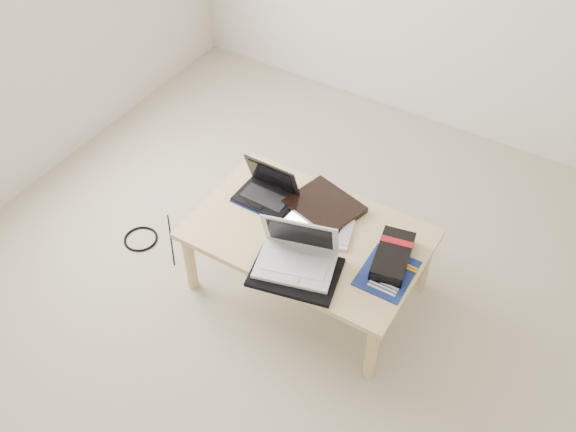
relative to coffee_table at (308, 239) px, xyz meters
The scene contains 14 objects.
ground 0.52m from the coffee_table, 59.66° to the right, with size 4.00×4.00×0.00m, color #ACA38B.
room_shell 1.38m from the coffee_table, 59.66° to the right, with size 4.20×4.20×2.70m.
coffee_table is the anchor object (origin of this frame).
book 0.19m from the coffee_table, 93.80° to the left, with size 0.39×0.35×0.03m.
netbook 0.32m from the coffee_table, 161.14° to the left, with size 0.29×0.21×0.20m.
tablet 0.07m from the coffee_table, 137.44° to the left, with size 0.28×0.22×0.01m.
remote 0.19m from the coffee_table, 28.99° to the left, with size 0.12×0.25×0.02m.
neoprene_sleeve 0.27m from the coffee_table, 72.40° to the right, with size 0.38×0.28×0.02m, color black.
white_laptop 0.24m from the coffee_table, 74.21° to the right, with size 0.40×0.33×0.24m.
motherboard 0.43m from the coffee_table, ahead, with size 0.23×0.28×0.01m.
gpu_box 0.42m from the coffee_table, ahead, with size 0.20×0.32×0.07m.
cable_coil 0.14m from the coffee_table, behind, with size 0.10×0.10×0.01m, color black.
floor_cable_coil 1.02m from the coffee_table, 168.04° to the right, with size 0.19×0.19×0.01m, color black.
floor_cable_trail 0.88m from the coffee_table, behind, with size 0.01×0.01×0.38m, color black.
Camera 1 is at (0.80, -1.48, 2.60)m, focal length 40.00 mm.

